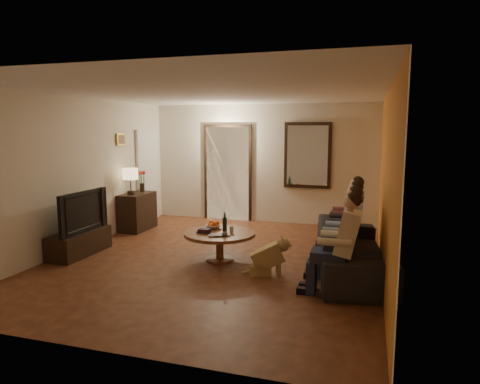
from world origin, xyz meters
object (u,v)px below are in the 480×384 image
(table_lamp, at_px, (131,181))
(person_c, at_px, (347,227))
(bowl, at_px, (214,227))
(sofa, at_px, (353,250))
(person_a, at_px, (342,248))
(laptop, at_px, (220,236))
(tv, at_px, (78,211))
(dresser, at_px, (137,211))
(dog, at_px, (267,256))
(wine_bottle, at_px, (225,221))
(person_b, at_px, (345,237))
(coffee_table, at_px, (220,246))
(tv_stand, at_px, (80,243))
(person_d, at_px, (349,219))

(table_lamp, bearing_deg, person_c, -13.33)
(bowl, bearing_deg, sofa, -6.54)
(person_a, relative_size, laptop, 3.65)
(table_lamp, relative_size, bowl, 2.08)
(tv, relative_size, sofa, 0.49)
(person_a, bearing_deg, table_lamp, 152.51)
(dresser, xyz_separation_m, tv, (0.00, -1.86, 0.34))
(dresser, xyz_separation_m, dog, (3.19, -1.95, -0.10))
(tv, xyz_separation_m, wine_bottle, (2.37, 0.47, -0.12))
(sofa, distance_m, person_a, 0.94)
(table_lamp, relative_size, person_b, 0.45)
(coffee_table, bearing_deg, person_b, -9.82)
(sofa, height_order, person_a, person_a)
(tv_stand, relative_size, person_a, 0.97)
(wine_bottle, distance_m, laptop, 0.41)
(dog, height_order, bowl, dog)
(tv, xyz_separation_m, person_d, (4.24, 1.23, -0.12))
(tv, bearing_deg, sofa, -85.59)
(tv_stand, bearing_deg, wine_bottle, 11.14)
(person_c, xyz_separation_m, person_d, (0.00, 0.60, 0.00))
(dog, relative_size, wine_bottle, 1.81)
(tv_stand, height_order, sofa, sofa)
(person_a, bearing_deg, wine_bottle, 151.08)
(person_c, xyz_separation_m, dog, (-1.04, -0.73, -0.32))
(dog, height_order, wine_bottle, wine_bottle)
(dresser, height_order, person_b, person_b)
(wine_bottle, bearing_deg, laptop, -82.50)
(dresser, relative_size, coffee_table, 0.76)
(laptop, bearing_deg, table_lamp, 119.35)
(tv_stand, height_order, wine_bottle, wine_bottle)
(table_lamp, relative_size, sofa, 0.23)
(dresser, xyz_separation_m, table_lamp, (0.00, -0.22, 0.65))
(person_a, distance_m, person_d, 1.80)
(tv, distance_m, dog, 3.22)
(dresser, bearing_deg, wine_bottle, -30.44)
(person_c, xyz_separation_m, coffee_table, (-1.92, -0.27, -0.38))
(dresser, relative_size, person_b, 0.71)
(person_c, distance_m, dog, 1.31)
(person_c, distance_m, person_d, 0.60)
(dog, bearing_deg, sofa, 1.50)
(tv_stand, distance_m, person_d, 4.43)
(person_c, distance_m, coffee_table, 1.97)
(dog, distance_m, bowl, 1.27)
(table_lamp, height_order, person_c, table_lamp)
(person_d, distance_m, dog, 1.72)
(person_b, distance_m, bowl, 2.17)
(wine_bottle, bearing_deg, person_b, -13.02)
(tv_stand, relative_size, wine_bottle, 3.76)
(wine_bottle, bearing_deg, dresser, 149.56)
(person_a, distance_m, laptop, 1.94)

